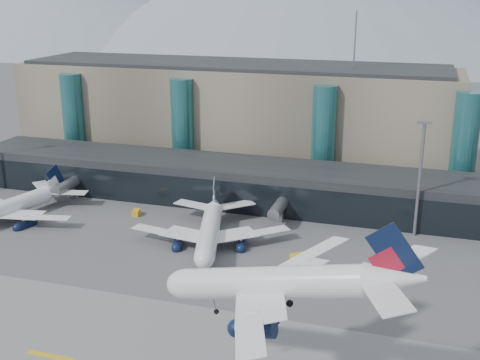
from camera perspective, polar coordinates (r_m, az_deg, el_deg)
name	(u,v)px	position (r m, az deg, el deg)	size (l,w,h in m)	color
ground	(213,325)	(99.64, -2.62, -13.61)	(900.00, 900.00, 0.00)	#515154
concourse	(291,188)	(148.33, 4.82, -0.73)	(170.00, 27.00, 10.00)	black
terminal_main	(233,115)	(182.04, -0.62, 6.22)	(130.00, 30.00, 31.00)	gray
teal_towers	(251,133)	(164.57, 1.02, 4.46)	(116.40, 19.40, 46.00)	#26666B
lightmast_mid	(420,173)	(133.32, 16.70, 0.68)	(3.00, 1.20, 25.60)	slate
hero_jet	(294,276)	(75.50, 5.18, -9.08)	(36.04, 36.08, 11.71)	white
jet_parked_left	(17,200)	(150.84, -20.40, -1.80)	(33.67, 34.87, 11.20)	white
jet_parked_mid	(210,221)	(128.69, -2.82, -3.92)	(34.54, 35.93, 11.53)	white
veh_b	(136,213)	(145.65, -9.81, -3.07)	(2.49, 1.53, 1.43)	#F1A51C
veh_c	(308,268)	(116.27, 6.45, -8.27)	(3.75, 1.98, 2.08)	#45454A
veh_f	(15,206)	(156.80, -20.56, -2.36)	(3.48, 1.84, 1.94)	#45454A
veh_g	(400,252)	(127.19, 14.91, -6.58)	(2.46, 1.43, 1.43)	silver
veh_h	(301,259)	(119.51, 5.78, -7.48)	(3.90, 2.05, 2.16)	#F1A51C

